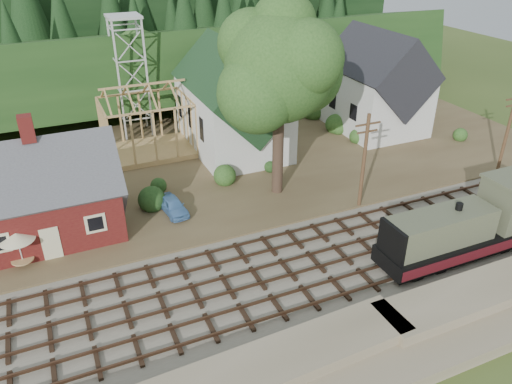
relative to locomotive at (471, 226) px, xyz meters
name	(u,v)px	position (x,y,z in m)	size (l,w,h in m)	color
ground	(315,265)	(-10.28, 3.00, -2.21)	(140.00, 140.00, 0.00)	#384C1E
embankment	(394,353)	(-10.28, -5.50, -2.21)	(64.00, 5.00, 1.60)	#7F7259
railroad_bed	(315,264)	(-10.28, 3.00, -2.13)	(64.00, 11.00, 0.16)	#726B5B
village_flat	(222,160)	(-10.28, 21.00, -2.06)	(64.00, 26.00, 0.30)	brown
hillside	(160,92)	(-10.28, 45.00, -2.21)	(70.00, 28.00, 8.00)	#1E3F19
ridge	(135,65)	(-10.28, 61.00, -2.21)	(80.00, 20.00, 12.00)	black
depot	(43,198)	(-26.28, 14.00, 1.00)	(10.80, 7.41, 9.00)	#511213
church	(234,102)	(-8.28, 22.68, 2.97)	(8.40, 15.17, 13.00)	silver
farmhouse	(376,87)	(7.72, 22.00, 2.65)	(8.40, 10.80, 10.60)	silver
timber_frame	(147,125)	(-16.28, 25.00, 1.06)	(8.20, 6.20, 6.99)	tan
lattice_tower	(126,40)	(-16.28, 31.00, 7.82)	(3.20, 3.20, 12.12)	silver
big_tree	(281,74)	(-8.12, 13.08, 8.01)	(10.90, 8.40, 14.70)	#38281E
telegraph_pole_near	(364,160)	(-3.28, 8.20, 2.04)	(2.20, 0.28, 8.00)	#4C331E
telegraph_pole_far	(508,131)	(11.72, 8.20, 2.04)	(2.20, 0.28, 8.00)	#4C331E
locomotive	(471,226)	(0.00, 0.00, 0.00)	(12.62, 3.15, 5.03)	black
car_blue	(173,205)	(-17.27, 13.08, -1.28)	(1.50, 3.72, 1.27)	#6197D0
car_red	(404,125)	(10.36, 19.88, -1.26)	(2.16, 4.69, 1.30)	#A92C0D
patio_set	(17,238)	(-28.20, 10.49, 0.24)	(2.26, 2.26, 2.52)	silver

